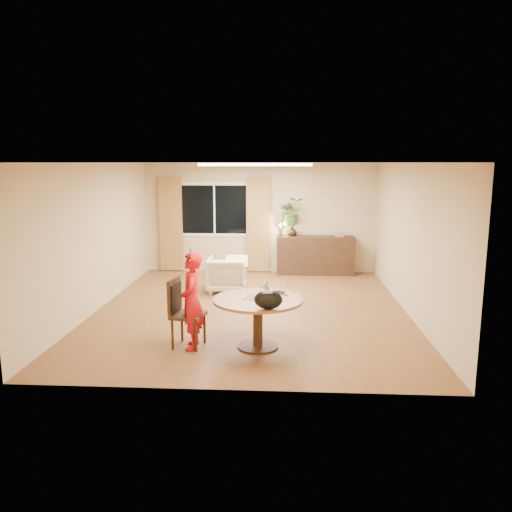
{
  "coord_description": "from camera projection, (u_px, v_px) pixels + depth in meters",
  "views": [
    {
      "loc": [
        0.59,
        -8.63,
        2.59
      ],
      "look_at": [
        0.1,
        -0.2,
        1.02
      ],
      "focal_mm": 35.0,
      "sensor_mm": 36.0,
      "label": 1
    }
  ],
  "objects": [
    {
      "name": "dining_chair",
      "position": [
        188.0,
        313.0,
        7.08
      ],
      "size": [
        0.55,
        0.51,
        0.99
      ],
      "primitive_type": null,
      "rotation": [
        0.0,
        0.0,
        -0.19
      ],
      "color": "black",
      "rests_on": "floor"
    },
    {
      "name": "book_stack",
      "position": [
        339.0,
        235.0,
        11.65
      ],
      "size": [
        0.23,
        0.18,
        0.09
      ],
      "primitive_type": null,
      "rotation": [
        0.0,
        0.0,
        -0.13
      ],
      "color": "#96654C",
      "rests_on": "sideboard"
    },
    {
      "name": "throw",
      "position": [
        237.0,
        257.0,
        10.03
      ],
      "size": [
        0.48,
        0.57,
        0.03
      ],
      "primitive_type": null,
      "rotation": [
        0.0,
        0.0,
        0.05
      ],
      "color": "beige",
      "rests_on": "armchair"
    },
    {
      "name": "pot_lid",
      "position": [
        278.0,
        292.0,
        7.31
      ],
      "size": [
        0.25,
        0.25,
        0.03
      ],
      "primitive_type": null,
      "rotation": [
        0.0,
        0.0,
        -0.22
      ],
      "color": "white",
      "rests_on": "dining_table"
    },
    {
      "name": "window",
      "position": [
        214.0,
        210.0,
        11.94
      ],
      "size": [
        1.7,
        0.03,
        1.3
      ],
      "color": "white",
      "rests_on": "wall_back"
    },
    {
      "name": "curtain_right",
      "position": [
        258.0,
        225.0,
        11.87
      ],
      "size": [
        0.55,
        0.08,
        2.25
      ],
      "primitive_type": "cube",
      "color": "brown",
      "rests_on": "wall_back"
    },
    {
      "name": "laptop",
      "position": [
        256.0,
        289.0,
        7.02
      ],
      "size": [
        0.39,
        0.29,
        0.24
      ],
      "primitive_type": null,
      "rotation": [
        0.0,
        0.0,
        -0.12
      ],
      "color": "#B7B7BC",
      "rests_on": "dining_table"
    },
    {
      "name": "curtain_left",
      "position": [
        171.0,
        224.0,
        11.99
      ],
      "size": [
        0.55,
        0.08,
        2.25
      ],
      "primitive_type": "cube",
      "color": "brown",
      "rests_on": "wall_back"
    },
    {
      "name": "ceiling",
      "position": [
        251.0,
        163.0,
        8.5
      ],
      "size": [
        6.5,
        6.5,
        0.0
      ],
      "primitive_type": "plane",
      "rotation": [
        3.14,
        0.0,
        0.0
      ],
      "color": "white",
      "rests_on": "wall_back"
    },
    {
      "name": "handbag",
      "position": [
        268.0,
        300.0,
        6.47
      ],
      "size": [
        0.38,
        0.22,
        0.25
      ],
      "primitive_type": null,
      "rotation": [
        0.0,
        0.0,
        0.01
      ],
      "color": "black",
      "rests_on": "dining_table"
    },
    {
      "name": "sideboard",
      "position": [
        315.0,
        255.0,
        11.78
      ],
      "size": [
        1.81,
        0.44,
        0.9
      ],
      "primitive_type": "cube",
      "color": "black",
      "rests_on": "floor"
    },
    {
      "name": "wall_right",
      "position": [
        410.0,
        239.0,
        8.58
      ],
      "size": [
        0.0,
        6.5,
        6.5
      ],
      "primitive_type": "plane",
      "rotation": [
        1.57,
        0.0,
        -1.57
      ],
      "color": "tan",
      "rests_on": "floor"
    },
    {
      "name": "wall_back",
      "position": [
        260.0,
        218.0,
        11.93
      ],
      "size": [
        5.5,
        0.0,
        5.5
      ],
      "primitive_type": "plane",
      "rotation": [
        1.57,
        0.0,
        0.0
      ],
      "color": "tan",
      "rests_on": "floor"
    },
    {
      "name": "wall_left",
      "position": [
        98.0,
        237.0,
        8.9
      ],
      "size": [
        0.0,
        6.5,
        6.5
      ],
      "primitive_type": "plane",
      "rotation": [
        1.57,
        0.0,
        1.57
      ],
      "color": "tan",
      "rests_on": "floor"
    },
    {
      "name": "wine_glass",
      "position": [
        286.0,
        289.0,
        7.14
      ],
      "size": [
        0.08,
        0.08,
        0.21
      ],
      "primitive_type": null,
      "rotation": [
        0.0,
        0.0,
        0.06
      ],
      "color": "white",
      "rests_on": "dining_table"
    },
    {
      "name": "dining_table",
      "position": [
        258.0,
        309.0,
        7.03
      ],
      "size": [
        1.27,
        1.27,
        0.72
      ],
      "color": "brown",
      "rests_on": "floor"
    },
    {
      "name": "desk_lamp",
      "position": [
        281.0,
        229.0,
        11.66
      ],
      "size": [
        0.17,
        0.17,
        0.36
      ],
      "primitive_type": null,
      "rotation": [
        0.0,
        0.0,
        0.16
      ],
      "color": "black",
      "rests_on": "sideboard"
    },
    {
      "name": "vase",
      "position": [
        292.0,
        231.0,
        11.7
      ],
      "size": [
        0.26,
        0.26,
        0.25
      ],
      "primitive_type": "imported",
      "rotation": [
        0.0,
        0.0,
        0.09
      ],
      "color": "black",
      "rests_on": "sideboard"
    },
    {
      "name": "ceiling_panel",
      "position": [
        255.0,
        165.0,
        9.69
      ],
      "size": [
        2.2,
        0.35,
        0.05
      ],
      "primitive_type": "cube",
      "color": "white",
      "rests_on": "ceiling"
    },
    {
      "name": "floor",
      "position": [
        251.0,
        309.0,
        8.98
      ],
      "size": [
        6.5,
        6.5,
        0.0
      ],
      "primitive_type": "plane",
      "color": "brown",
      "rests_on": "ground"
    },
    {
      "name": "child",
      "position": [
        192.0,
        301.0,
        6.99
      ],
      "size": [
        0.53,
        0.38,
        1.39
      ],
      "primitive_type": "imported",
      "rotation": [
        0.0,
        0.0,
        -1.48
      ],
      "color": "red",
      "rests_on": "floor"
    },
    {
      "name": "bouquet",
      "position": [
        291.0,
        212.0,
        11.62
      ],
      "size": [
        0.68,
        0.62,
        0.66
      ],
      "primitive_type": "imported",
      "rotation": [
        0.0,
        0.0,
        0.19
      ],
      "color": "#346D29",
      "rests_on": "vase"
    },
    {
      "name": "armchair",
      "position": [
        227.0,
        274.0,
        10.2
      ],
      "size": [
        0.77,
        0.79,
        0.71
      ],
      "primitive_type": "imported",
      "rotation": [
        0.0,
        0.0,
        3.15
      ],
      "color": "beige",
      "rests_on": "floor"
    },
    {
      "name": "tumbler",
      "position": [
        262.0,
        291.0,
        7.21
      ],
      "size": [
        0.09,
        0.09,
        0.11
      ],
      "primitive_type": null,
      "rotation": [
        0.0,
        0.0,
        -0.21
      ],
      "color": "white",
      "rests_on": "dining_table"
    }
  ]
}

